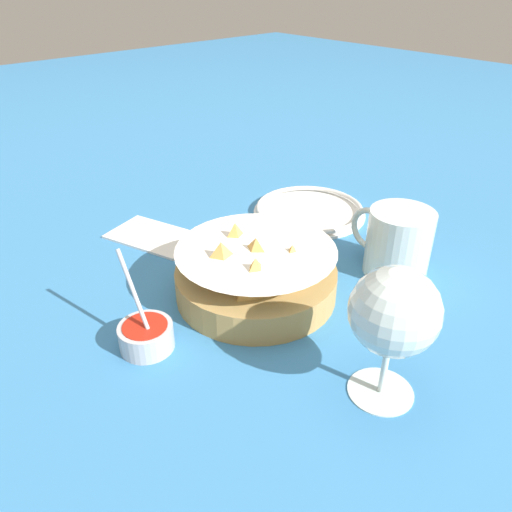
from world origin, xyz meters
The scene contains 7 objects.
ground_plane centered at (0.00, 0.00, 0.00)m, with size 4.00×4.00×0.00m, color teal.
food_basket centered at (0.01, -0.03, 0.03)m, with size 0.22×0.22×0.09m.
sauce_cup centered at (0.02, 0.13, 0.02)m, with size 0.07×0.06×0.12m.
wine_glass centered at (-0.21, -0.01, 0.10)m, with size 0.09×0.09×0.15m.
beer_mug centered at (-0.08, -0.23, 0.04)m, with size 0.13×0.09×0.10m.
side_plate centered at (0.13, -0.27, 0.01)m, with size 0.20×0.20×0.01m.
napkin centered at (0.24, -0.02, 0.00)m, with size 0.17×0.13×0.01m.
Camera 1 is at (-0.40, 0.34, 0.40)m, focal length 35.00 mm.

